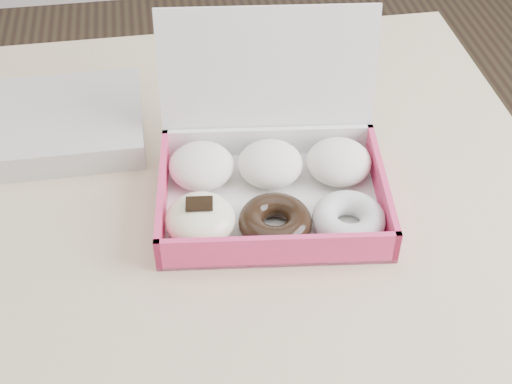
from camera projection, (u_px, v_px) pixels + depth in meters
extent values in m
cube|color=#D4B88B|center=(131.00, 192.00, 1.02)|extent=(1.20, 0.80, 0.04)
cylinder|color=#D4B88B|center=(394.00, 184.00, 1.59)|extent=(0.05, 0.05, 0.71)
cube|color=white|center=(272.00, 205.00, 0.97)|extent=(0.33, 0.25, 0.01)
cube|color=#E4356B|center=(278.00, 252.00, 0.88)|extent=(0.30, 0.04, 0.05)
cube|color=white|center=(268.00, 143.00, 1.03)|extent=(0.30, 0.04, 0.05)
cube|color=#E4356B|center=(163.00, 196.00, 0.95)|extent=(0.03, 0.22, 0.05)
cube|color=#E4356B|center=(381.00, 189.00, 0.96)|extent=(0.03, 0.22, 0.05)
cube|color=white|center=(268.00, 85.00, 0.99)|extent=(0.31, 0.08, 0.22)
ellipsoid|color=white|center=(201.00, 166.00, 0.99)|extent=(0.10, 0.10, 0.05)
ellipsoid|color=white|center=(270.00, 164.00, 0.99)|extent=(0.10, 0.10, 0.05)
ellipsoid|color=white|center=(339.00, 162.00, 0.99)|extent=(0.10, 0.10, 0.05)
ellipsoid|color=#F6EFC0|center=(200.00, 219.00, 0.91)|extent=(0.10, 0.10, 0.05)
cube|color=black|center=(199.00, 204.00, 0.89)|extent=(0.04, 0.03, 0.00)
torus|color=black|center=(275.00, 222.00, 0.92)|extent=(0.11, 0.11, 0.03)
torus|color=silver|center=(349.00, 219.00, 0.92)|extent=(0.11, 0.11, 0.03)
cube|color=silver|center=(56.00, 124.00, 1.07)|extent=(0.26, 0.21, 0.04)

